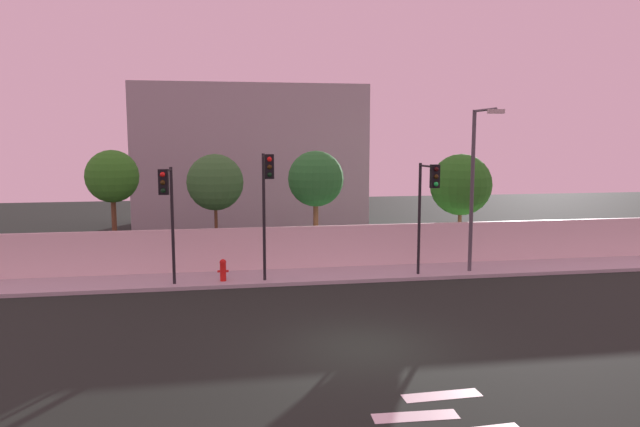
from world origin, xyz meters
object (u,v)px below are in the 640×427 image
Objects in this scene: traffic_light_center at (267,190)px; traffic_light_left at (428,195)px; roadside_tree_midright at (316,179)px; roadside_tree_midleft at (215,182)px; street_lamp_curbside at (476,176)px; traffic_light_right at (168,201)px; fire_hydrant at (223,269)px; roadside_tree_rightmost at (461,185)px; roadside_tree_leftmost at (112,177)px.

traffic_light_left is at bearing -1.11° from traffic_light_center.
roadside_tree_midleft is at bearing 180.00° from roadside_tree_midright.
roadside_tree_midright reaches higher than traffic_light_left.
street_lamp_curbside is at bearing 3.24° from traffic_light_center.
street_lamp_curbside reaches higher than roadside_tree_midleft.
traffic_light_right is 7.53m from roadside_tree_midright.
traffic_light_center is 8.58m from street_lamp_curbside.
roadside_tree_midright reaches higher than traffic_light_right.
roadside_tree_rightmost is at bearing 16.77° from fire_hydrant.
traffic_light_center is 3.63m from traffic_light_right.
roadside_tree_midleft is 4.48m from roadside_tree_midright.
roadside_tree_midleft is (-8.24, 4.23, 0.27)m from traffic_light_left.
traffic_light_left is 9.27m from roadside_tree_midleft.
traffic_light_right is at bearing -179.48° from traffic_light_left.
traffic_light_left is at bearing -18.61° from roadside_tree_leftmost.
roadside_tree_midright reaches higher than roadside_tree_rightmost.
fire_hydrant is 12.01m from roadside_tree_rightmost.
street_lamp_curbside is (2.25, 0.61, 0.66)m from traffic_light_left.
street_lamp_curbside is 11.11m from roadside_tree_midleft.
roadside_tree_midright is at bearing 148.92° from street_lamp_curbside.
traffic_light_center is 4.83m from roadside_tree_midright.
traffic_light_center is 7.49m from roadside_tree_leftmost.
traffic_light_left reaches higher than fire_hydrant.
roadside_tree_leftmost is at bearing 161.39° from traffic_light_left.
roadside_tree_midright is (8.80, 0.00, -0.20)m from roadside_tree_leftmost.
traffic_light_right is at bearing -161.73° from roadside_tree_rightmost.
roadside_tree_leftmost reaches higher than traffic_light_right.
fire_hydrant is at bearing 178.54° from street_lamp_curbside.
roadside_tree_midright is 6.94m from roadside_tree_rightmost.
traffic_light_right is at bearing -58.57° from roadside_tree_leftmost.
street_lamp_curbside is (8.56, 0.48, 0.39)m from traffic_light_center.
fire_hydrant is at bearing 173.80° from traffic_light_left.
roadside_tree_rightmost reaches higher than traffic_light_right.
traffic_light_center is at bearing -64.78° from roadside_tree_midleft.
roadside_tree_midright is (4.48, 0.00, 0.09)m from roadside_tree_midleft.
traffic_light_right is 13.79m from roadside_tree_rightmost.
roadside_tree_rightmost is (0.92, 3.62, -0.65)m from street_lamp_curbside.
street_lamp_curbside is 10.83m from fire_hydrant.
traffic_light_center reaches higher than roadside_tree_rightmost.
traffic_light_left is 9.92m from traffic_light_right.
roadside_tree_leftmost reaches higher than traffic_light_left.
street_lamp_curbside is 1.29× the size of roadside_tree_leftmost.
roadside_tree_leftmost is (-2.64, 4.32, 0.61)m from traffic_light_right.
traffic_light_center is at bearing -121.76° from roadside_tree_midright.
fire_hydrant is at bearing 156.09° from traffic_light_center.
roadside_tree_leftmost reaches higher than roadside_tree_rightmost.
roadside_tree_midleft reaches higher than traffic_light_right.
roadside_tree_midleft is (-0.25, 3.36, 3.14)m from fire_hydrant.
roadside_tree_midright reaches higher than traffic_light_center.
fire_hydrant is at bearing -85.67° from roadside_tree_midleft.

